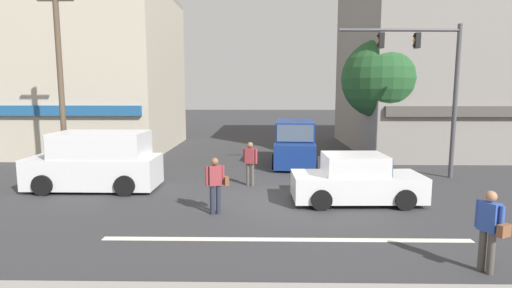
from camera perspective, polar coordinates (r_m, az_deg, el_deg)
name	(u,v)px	position (r m, az deg, el deg)	size (l,w,h in m)	color
ground_plane	(280,200)	(13.32, 3.48, -8.01)	(120.00, 120.00, 0.00)	#333335
lane_marking_stripe	(286,239)	(10.00, 4.37, -13.45)	(9.00, 0.24, 0.01)	silver
building_left_block	(63,71)	(27.08, -25.85, 9.31)	(12.89, 9.58, 9.43)	#B7AD99
building_right_corner	(470,57)	(27.69, 28.20, 10.94)	(13.94, 11.31, 11.18)	gray
street_tree	(381,79)	(21.60, 17.45, 8.86)	(4.04, 4.04, 6.20)	#4C3823
utility_pole_near_left	(61,83)	(17.76, -26.13, 7.82)	(1.40, 0.22, 7.46)	brown
traffic_light_mast	(433,76)	(17.70, 23.93, 8.91)	(4.89, 0.33, 6.20)	#47474C
sedan_crossing_center	(356,181)	(13.26, 14.11, -5.14)	(4.14, 1.96, 1.58)	silver
van_parked_curbside	(295,143)	(19.63, 5.57, 0.07)	(2.31, 4.73, 2.11)	navy
van_waiting_far	(97,162)	(15.63, -21.81, -2.42)	(4.61, 2.06, 2.11)	silver
pedestrian_foreground_with_bag	(490,227)	(9.20, 30.40, -10.17)	(0.45, 0.67, 1.67)	#4C4742
pedestrian_mid_crossing	(250,161)	(15.06, -0.84, -2.44)	(0.54, 0.33, 1.67)	#4C4742
pedestrian_far_side	(216,182)	(11.71, -5.76, -5.44)	(0.69, 0.39, 1.67)	#232838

